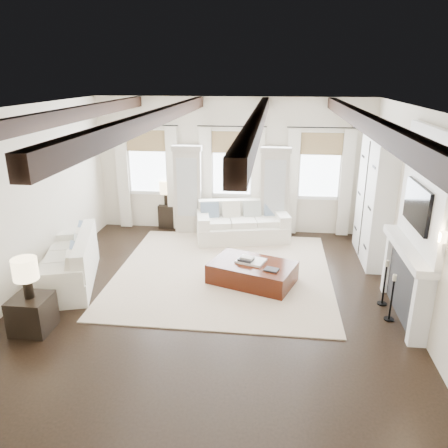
# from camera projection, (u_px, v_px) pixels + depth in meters

# --- Properties ---
(ground) EXTENTS (7.50, 7.50, 0.00)m
(ground) POSITION_uv_depth(u_px,v_px,m) (210.00, 304.00, 7.40)
(ground) COLOR black
(ground) RESTS_ON ground
(room_shell) EXTENTS (6.54, 7.54, 3.22)m
(room_shell) POSITION_uv_depth(u_px,v_px,m) (259.00, 184.00, 7.54)
(room_shell) COLOR #EFE4CC
(room_shell) RESTS_ON ground
(area_rug) EXTENTS (4.13, 4.19, 0.02)m
(area_rug) POSITION_uv_depth(u_px,v_px,m) (223.00, 272.00, 8.56)
(area_rug) COLOR beige
(area_rug) RESTS_ON ground
(sofa_back) EXTENTS (2.23, 1.37, 0.89)m
(sofa_back) POSITION_uv_depth(u_px,v_px,m) (242.00, 225.00, 10.17)
(sofa_back) COLOR white
(sofa_back) RESTS_ON ground
(sofa_left) EXTENTS (1.52, 2.29, 0.90)m
(sofa_left) POSITION_uv_depth(u_px,v_px,m) (70.00, 264.00, 8.05)
(sofa_left) COLOR white
(sofa_left) RESTS_ON ground
(ottoman) EXTENTS (1.73, 1.39, 0.39)m
(ottoman) POSITION_uv_depth(u_px,v_px,m) (252.00, 273.00, 8.09)
(ottoman) COLOR black
(ottoman) RESTS_ON ground
(tray) EXTENTS (0.60, 0.53, 0.04)m
(tray) POSITION_uv_depth(u_px,v_px,m) (251.00, 261.00, 8.08)
(tray) COLOR white
(tray) RESTS_ON ottoman
(book_lower) EXTENTS (0.31, 0.28, 0.04)m
(book_lower) POSITION_uv_depth(u_px,v_px,m) (246.00, 260.00, 8.03)
(book_lower) COLOR #262628
(book_lower) RESTS_ON tray
(book_upper) EXTENTS (0.26, 0.23, 0.03)m
(book_upper) POSITION_uv_depth(u_px,v_px,m) (247.00, 257.00, 8.04)
(book_upper) COLOR beige
(book_upper) RESTS_ON book_lower
(book_loose) EXTENTS (0.29, 0.25, 0.03)m
(book_loose) POSITION_uv_depth(u_px,v_px,m) (271.00, 270.00, 7.73)
(book_loose) COLOR #262628
(book_loose) RESTS_ON ottoman
(side_table_front) EXTENTS (0.56, 0.56, 0.56)m
(side_table_front) POSITION_uv_depth(u_px,v_px,m) (32.00, 314.00, 6.56)
(side_table_front) COLOR black
(side_table_front) RESTS_ON ground
(lamp_front) EXTENTS (0.36, 0.36, 0.63)m
(lamp_front) POSITION_uv_depth(u_px,v_px,m) (25.00, 271.00, 6.33)
(lamp_front) COLOR black
(lamp_front) RESTS_ON side_table_front
(side_table_back) EXTENTS (0.39, 0.39, 0.59)m
(side_table_back) POSITION_uv_depth(u_px,v_px,m) (168.00, 216.00, 11.02)
(side_table_back) COLOR black
(side_table_back) RESTS_ON ground
(lamp_back) EXTENTS (0.35, 0.35, 0.60)m
(lamp_back) POSITION_uv_depth(u_px,v_px,m) (166.00, 189.00, 10.79)
(lamp_back) COLOR black
(lamp_back) RESTS_ON side_table_back
(candlestick_near) EXTENTS (0.16, 0.16, 0.79)m
(candlestick_near) POSITION_uv_depth(u_px,v_px,m) (391.00, 301.00, 6.82)
(candlestick_near) COLOR black
(candlestick_near) RESTS_ON ground
(candlestick_far) EXTENTS (0.16, 0.16, 0.81)m
(candlestick_far) POSITION_uv_depth(u_px,v_px,m) (384.00, 286.00, 7.28)
(candlestick_far) COLOR black
(candlestick_far) RESTS_ON ground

